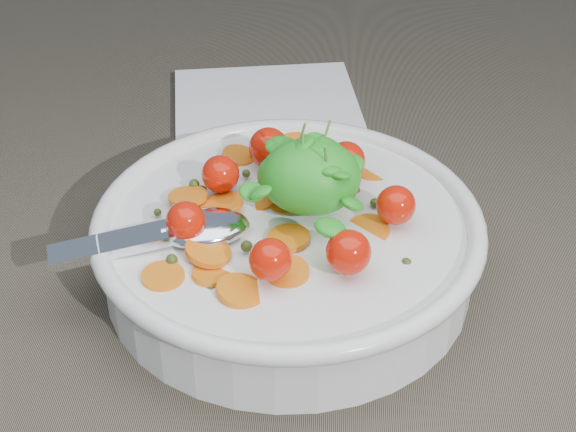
{
  "coord_description": "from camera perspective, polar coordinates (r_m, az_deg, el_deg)",
  "views": [
    {
      "loc": [
        0.04,
        -0.47,
        0.4
      ],
      "look_at": [
        0.01,
        0.01,
        0.05
      ],
      "focal_mm": 55.0,
      "sensor_mm": 36.0,
      "label": 1
    }
  ],
  "objects": [
    {
      "name": "ground",
      "position": [
        0.62,
        -0.73,
        -4.44
      ],
      "size": [
        6.0,
        6.0,
        0.0
      ],
      "primitive_type": "plane",
      "color": "brown",
      "rests_on": "ground"
    },
    {
      "name": "bowl",
      "position": [
        0.6,
        -0.01,
        -1.68
      ],
      "size": [
        0.29,
        0.27,
        0.11
      ],
      "color": "white",
      "rests_on": "ground"
    },
    {
      "name": "napkin",
      "position": [
        0.83,
        -1.4,
        7.21
      ],
      "size": [
        0.19,
        0.17,
        0.01
      ],
      "primitive_type": "cube",
      "rotation": [
        0.0,
        0.0,
        0.17
      ],
      "color": "white",
      "rests_on": "ground"
    }
  ]
}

